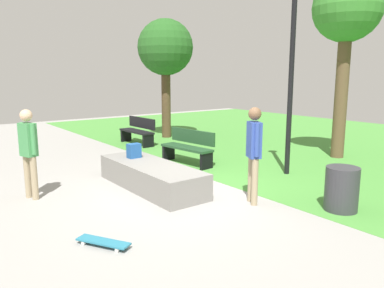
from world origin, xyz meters
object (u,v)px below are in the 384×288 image
at_px(trash_bin, 342,189).
at_px(park_bench_by_oak, 138,130).
at_px(skater_watching, 254,147).
at_px(skater_performing_trick, 29,147).
at_px(lamp_post, 292,59).
at_px(skateboard_by_ledge, 103,242).
at_px(tree_broad_elm, 347,13).
at_px(concrete_ledge, 151,176).
at_px(tree_slender_maple, 165,49).
at_px(park_bench_center_lawn, 188,146).
at_px(backpack_on_ledge, 134,151).

bearing_deg(trash_bin, park_bench_by_oak, 177.73).
distance_m(skater_watching, trash_bin, 1.68).
bearing_deg(skater_performing_trick, skater_watching, 49.42).
xyz_separation_m(skater_watching, lamp_post, (-0.98, 2.20, 1.65)).
xyz_separation_m(skateboard_by_ledge, lamp_post, (-1.00, 5.17, 2.64)).
bearing_deg(skater_watching, tree_broad_elm, 105.10).
bearing_deg(lamp_post, concrete_ledge, -106.92).
xyz_separation_m(skater_watching, tree_slender_maple, (-7.27, 2.85, 2.23)).
bearing_deg(lamp_post, tree_broad_elm, 97.07).
height_order(skater_performing_trick, park_bench_center_lawn, skater_performing_trick).
bearing_deg(concrete_ledge, lamp_post, 73.08).
relative_size(concrete_ledge, tree_slender_maple, 0.66).
bearing_deg(trash_bin, lamp_post, 150.56).
xyz_separation_m(backpack_on_ledge, tree_slender_maple, (-4.58, 3.86, 2.60)).
height_order(park_bench_by_oak, park_bench_center_lawn, same).
relative_size(concrete_ledge, backpack_on_ledge, 9.04).
xyz_separation_m(tree_broad_elm, tree_slender_maple, (-5.96, -2.00, -0.72)).
relative_size(backpack_on_ledge, trash_bin, 0.41).
distance_m(concrete_ledge, park_bench_center_lawn, 2.31).
bearing_deg(skater_performing_trick, tree_slender_maple, 126.73).
bearing_deg(skater_performing_trick, park_bench_center_lawn, 96.63).
xyz_separation_m(skater_watching, park_bench_by_oak, (-6.62, 1.27, -0.58)).
relative_size(tree_slender_maple, lamp_post, 0.98).
bearing_deg(concrete_ledge, skateboard_by_ledge, -44.82).
bearing_deg(backpack_on_ledge, park_bench_by_oak, -120.61).
relative_size(concrete_ledge, tree_broad_elm, 0.57).
height_order(skater_watching, tree_slender_maple, tree_slender_maple).
bearing_deg(park_bench_by_oak, tree_broad_elm, 33.97).
distance_m(skateboard_by_ledge, tree_broad_elm, 8.86).
height_order(park_bench_by_oak, tree_broad_elm, tree_broad_elm).
bearing_deg(concrete_ledge, park_bench_by_oak, 153.89).
bearing_deg(tree_broad_elm, lamp_post, -82.93).
bearing_deg(skater_watching, skater_performing_trick, -130.58).
bearing_deg(lamp_post, park_bench_by_oak, -170.69).
distance_m(park_bench_center_lawn, trash_bin, 4.44).
height_order(skater_watching, lamp_post, lamp_post).
xyz_separation_m(concrete_ledge, tree_broad_elm, (0.65, 5.87, 3.74)).
relative_size(concrete_ledge, skater_watching, 1.62).
distance_m(skater_performing_trick, skateboard_by_ledge, 2.93).
xyz_separation_m(concrete_ledge, lamp_post, (0.98, 3.21, 2.44)).
xyz_separation_m(skateboard_by_ledge, tree_broad_elm, (-1.33, 7.83, 3.94)).
bearing_deg(skateboard_by_ledge, tree_slender_maple, 141.37).
relative_size(concrete_ledge, lamp_post, 0.65).
height_order(skater_performing_trick, tree_broad_elm, tree_broad_elm).
bearing_deg(park_bench_by_oak, park_bench_center_lawn, -6.17).
xyz_separation_m(backpack_on_ledge, park_bench_center_lawn, (-0.54, 1.92, -0.20)).
bearing_deg(tree_broad_elm, skater_watching, -74.90).
bearing_deg(backpack_on_ledge, skateboard_by_ledge, 53.59).
height_order(tree_slender_maple, lamp_post, lamp_post).
height_order(park_bench_by_oak, trash_bin, park_bench_by_oak).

